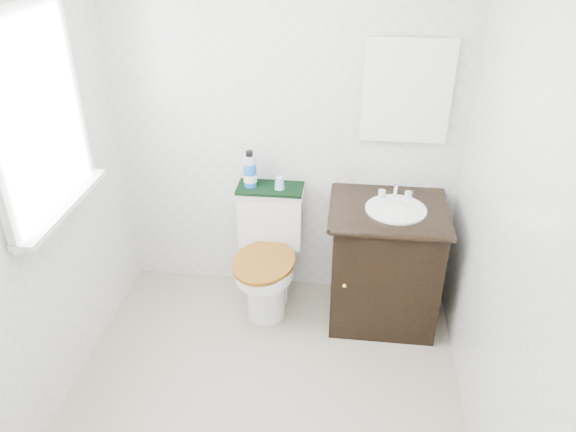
% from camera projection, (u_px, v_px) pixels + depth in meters
% --- Properties ---
extents(floor, '(2.40, 2.40, 0.00)m').
position_uv_depth(floor, '(260.00, 411.00, 3.06)').
color(floor, '#AAA389').
rests_on(floor, ground).
extents(wall_back, '(2.40, 0.00, 2.40)m').
position_uv_depth(wall_back, '(286.00, 125.00, 3.50)').
color(wall_back, silver).
rests_on(wall_back, ground).
extents(wall_left, '(0.00, 2.40, 2.40)m').
position_uv_depth(wall_left, '(18.00, 208.00, 2.58)').
color(wall_left, silver).
rests_on(wall_left, ground).
extents(wall_right, '(0.00, 2.40, 2.40)m').
position_uv_depth(wall_right, '(512.00, 237.00, 2.35)').
color(wall_right, silver).
rests_on(wall_right, ground).
extents(window, '(0.02, 0.70, 0.90)m').
position_uv_depth(window, '(35.00, 117.00, 2.62)').
color(window, white).
rests_on(window, wall_left).
extents(mirror, '(0.50, 0.02, 0.60)m').
position_uv_depth(mirror, '(407.00, 92.00, 3.28)').
color(mirror, silver).
rests_on(mirror, wall_back).
extents(toilet, '(0.45, 0.65, 0.80)m').
position_uv_depth(toilet, '(269.00, 258.00, 3.73)').
color(toilet, white).
rests_on(toilet, floor).
extents(vanity, '(0.70, 0.60, 0.92)m').
position_uv_depth(vanity, '(385.00, 261.00, 3.56)').
color(vanity, black).
rests_on(vanity, floor).
extents(trash_bin, '(0.20, 0.18, 0.26)m').
position_uv_depth(trash_bin, '(347.00, 296.00, 3.72)').
color(trash_bin, silver).
rests_on(trash_bin, floor).
extents(towel, '(0.43, 0.22, 0.02)m').
position_uv_depth(towel, '(270.00, 188.00, 3.61)').
color(towel, black).
rests_on(towel, toilet).
extents(mouthwash_bottle, '(0.08, 0.08, 0.24)m').
position_uv_depth(mouthwash_bottle, '(250.00, 170.00, 3.56)').
color(mouthwash_bottle, blue).
rests_on(mouthwash_bottle, towel).
extents(cup, '(0.06, 0.06, 0.08)m').
position_uv_depth(cup, '(280.00, 183.00, 3.56)').
color(cup, '#8BB6E4').
rests_on(cup, towel).
extents(soap_bar, '(0.06, 0.04, 0.02)m').
position_uv_depth(soap_bar, '(383.00, 197.00, 3.46)').
color(soap_bar, '#1A7E76').
rests_on(soap_bar, vanity).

